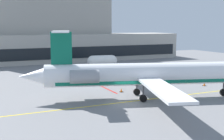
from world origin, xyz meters
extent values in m
cube|color=slate|center=(0.00, 0.00, -0.05)|extent=(120.00, 120.00, 0.10)
cube|color=yellow|center=(0.00, 0.57, 0.00)|extent=(108.00, 0.24, 0.01)
cube|color=red|center=(0.97, 9.04, 0.00)|extent=(0.30, 8.00, 0.01)
cube|color=#ADA89E|center=(6.01, 46.05, 3.47)|extent=(61.44, 12.11, 6.95)
cube|color=#9F9A91|center=(1.58, 49.08, 13.61)|extent=(33.65, 8.47, 13.33)
cube|color=black|center=(6.01, 39.95, 2.58)|extent=(58.98, 0.12, 2.78)
cylinder|color=white|center=(3.68, 1.05, 3.15)|extent=(25.99, 10.42, 2.82)
cube|color=#0C664C|center=(3.68, 1.05, 2.38)|extent=(23.40, 9.38, 0.51)
cone|color=white|center=(-10.11, 5.29, 3.15)|extent=(4.20, 3.36, 2.39)
cube|color=white|center=(5.29, 8.20, 2.73)|extent=(6.05, 12.06, 0.28)
cube|color=white|center=(1.00, -5.76, 2.73)|extent=(6.05, 12.06, 0.28)
cylinder|color=gray|center=(-3.72, 5.65, 3.36)|extent=(3.69, 2.47, 1.55)
cylinder|color=gray|center=(-5.02, 1.41, 3.36)|extent=(3.69, 2.47, 1.55)
cube|color=#0C664C|center=(-6.89, 4.30, 6.53)|extent=(2.49, 0.97, 3.94)
cube|color=white|center=(-6.89, 4.30, 8.50)|extent=(3.21, 4.89, 0.20)
cylinder|color=#3F3F44|center=(13.25, -1.88, 1.32)|extent=(0.20, 0.20, 1.29)
cylinder|color=black|center=(13.25, -1.88, 0.45)|extent=(0.96, 0.60, 0.90)
cylinder|color=#3F3F44|center=(2.96, 3.19, 1.32)|extent=(0.20, 0.20, 1.29)
cylinder|color=black|center=(2.96, 3.19, 0.45)|extent=(0.96, 0.60, 0.90)
cylinder|color=#3F3F44|center=(1.89, -0.31, 1.32)|extent=(0.20, 0.20, 1.29)
cylinder|color=black|center=(1.89, -0.31, 0.45)|extent=(0.96, 0.60, 0.90)
cube|color=silver|center=(11.55, 13.71, 0.69)|extent=(3.91, 2.90, 0.67)
cube|color=#B8B1A9|center=(12.47, 13.37, 1.59)|extent=(1.88, 2.00, 1.13)
cylinder|color=black|center=(13.01, 14.12, 0.35)|extent=(0.75, 0.51, 0.70)
cylinder|color=black|center=(12.39, 12.45, 0.35)|extent=(0.75, 0.51, 0.70)
cylinder|color=black|center=(10.71, 14.98, 0.35)|extent=(0.75, 0.51, 0.70)
cylinder|color=black|center=(10.09, 13.30, 0.35)|extent=(0.75, 0.51, 0.70)
cylinder|color=white|center=(9.15, 29.62, 1.54)|extent=(4.67, 2.97, 2.38)
sphere|color=white|center=(11.32, 29.31, 1.54)|extent=(2.33, 2.33, 2.33)
sphere|color=white|center=(6.99, 29.93, 1.54)|extent=(2.33, 2.33, 2.33)
cube|color=#59595B|center=(7.84, 29.62, 0.17)|extent=(0.60, 2.14, 0.35)
cube|color=#59595B|center=(10.46, 29.62, 0.17)|extent=(0.60, 2.14, 0.35)
cone|color=orange|center=(1.96, 5.78, 0.28)|extent=(0.36, 0.36, 0.55)
cube|color=black|center=(1.96, 5.78, 0.02)|extent=(0.47, 0.47, 0.04)
cone|color=orange|center=(15.59, 4.35, 0.28)|extent=(0.36, 0.36, 0.55)
cube|color=black|center=(15.59, 4.35, 0.02)|extent=(0.47, 0.47, 0.04)
camera|label=1|loc=(-16.51, -31.14, 9.25)|focal=48.29mm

